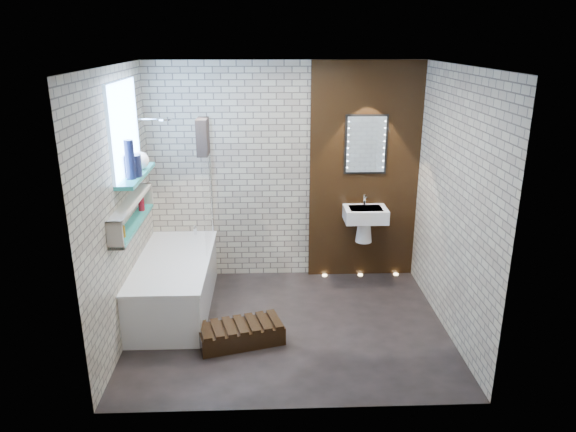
{
  "coord_description": "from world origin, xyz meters",
  "views": [
    {
      "loc": [
        -0.19,
        -4.88,
        2.85
      ],
      "look_at": [
        0.0,
        0.15,
        1.15
      ],
      "focal_mm": 33.33,
      "sensor_mm": 36.0,
      "label": 1
    }
  ],
  "objects_px": {
    "bathtub": "(175,283)",
    "bath_screen": "(207,185)",
    "washbasin": "(365,219)",
    "walnut_step": "(241,334)",
    "led_mirror": "(366,145)"
  },
  "relations": [
    {
      "from": "bath_screen",
      "to": "washbasin",
      "type": "height_order",
      "value": "bath_screen"
    },
    {
      "from": "washbasin",
      "to": "walnut_step",
      "type": "distance_m",
      "value": 2.1
    },
    {
      "from": "bathtub",
      "to": "walnut_step",
      "type": "distance_m",
      "value": 1.08
    },
    {
      "from": "washbasin",
      "to": "bath_screen",
      "type": "bearing_deg",
      "value": -174.22
    },
    {
      "from": "bathtub",
      "to": "led_mirror",
      "type": "distance_m",
      "value": 2.68
    },
    {
      "from": "bathtub",
      "to": "bath_screen",
      "type": "distance_m",
      "value": 1.14
    },
    {
      "from": "bath_screen",
      "to": "bathtub",
      "type": "bearing_deg",
      "value": -128.9
    },
    {
      "from": "bath_screen",
      "to": "led_mirror",
      "type": "relative_size",
      "value": 2.0
    },
    {
      "from": "bath_screen",
      "to": "walnut_step",
      "type": "distance_m",
      "value": 1.73
    },
    {
      "from": "bath_screen",
      "to": "led_mirror",
      "type": "bearing_deg",
      "value": 10.66
    },
    {
      "from": "bathtub",
      "to": "washbasin",
      "type": "relative_size",
      "value": 3.0
    },
    {
      "from": "bath_screen",
      "to": "walnut_step",
      "type": "bearing_deg",
      "value": -71.73
    },
    {
      "from": "bathtub",
      "to": "bath_screen",
      "type": "relative_size",
      "value": 1.24
    },
    {
      "from": "bathtub",
      "to": "washbasin",
      "type": "xyz_separation_m",
      "value": [
        2.17,
        0.62,
        0.5
      ]
    },
    {
      "from": "led_mirror",
      "to": "washbasin",
      "type": "bearing_deg",
      "value": -90.0
    }
  ]
}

